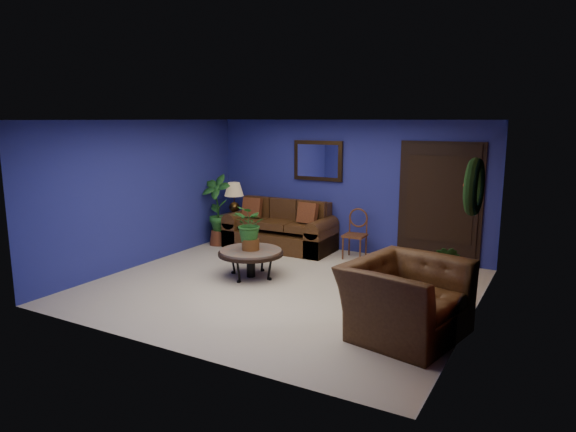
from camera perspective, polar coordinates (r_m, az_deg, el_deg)
The scene contains 18 objects.
floor at distance 7.89m, azimuth -0.71°, elevation -7.84°, with size 5.50×5.50×0.00m, color #C0B19F.
wall_back at distance 9.81m, azimuth 6.58°, elevation 3.27°, with size 5.50×0.04×2.50m, color navy.
wall_left at distance 9.26m, azimuth -15.67°, elevation 2.49°, with size 0.04×5.00×2.50m, color navy.
wall_right_brick at distance 6.68m, azimuth 20.18°, elevation -0.85°, with size 0.04×5.00×2.50m, color maroon.
ceiling at distance 7.48m, azimuth -0.75°, elevation 10.63°, with size 5.50×5.00×0.02m, color silver.
crown_molding at distance 6.56m, azimuth 20.59°, elevation 9.32°, with size 0.03×5.00×0.14m, color white.
wall_mirror at distance 9.97m, azimuth 3.34°, elevation 6.15°, with size 1.02×0.06×0.77m, color #483014.
closet_door at distance 9.29m, azimuth 16.49°, elevation 1.22°, with size 1.44×0.06×2.18m, color black.
wreath at distance 6.67m, azimuth 19.99°, elevation 3.07°, with size 0.72×0.72×0.16m, color black.
sofa at distance 10.12m, azimuth -0.73°, elevation -1.81°, with size 2.14×0.92×0.96m.
coffee_table at distance 8.28m, azimuth -4.16°, elevation -4.15°, with size 1.05×1.05×0.45m.
end_table at distance 10.66m, azimuth -5.96°, elevation -0.60°, with size 0.62×0.62×0.56m.
table_lamp at distance 10.56m, azimuth -6.02°, elevation 2.35°, with size 0.39×0.39×0.65m.
side_chair at distance 9.45m, azimuth 7.58°, elevation -1.58°, with size 0.40×0.40×0.91m.
armchair at distance 6.23m, azimuth 12.93°, elevation -8.99°, with size 1.36×1.19×0.88m, color #472B14.
coffee_plant at distance 8.17m, azimuth -4.20°, elevation -1.06°, with size 0.66×0.62×0.72m.
floor_plant at distance 7.19m, azimuth 16.96°, elevation -6.35°, with size 0.48×0.43×0.87m.
tall_plant at distance 10.38m, azimuth -7.89°, elevation 0.95°, with size 0.65×0.46×1.43m.
Camera 1 is at (3.73, -6.48, 2.52)m, focal length 32.00 mm.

